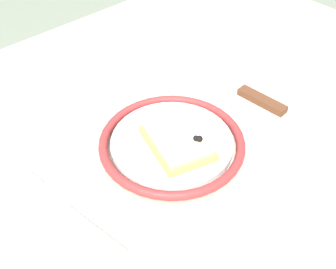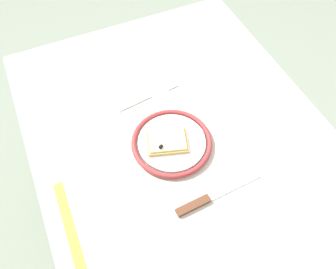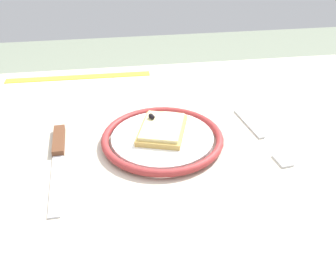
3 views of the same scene
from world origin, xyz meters
name	(u,v)px [view 3 (image 3 of 3)]	position (x,y,z in m)	size (l,w,h in m)	color
dining_table	(150,193)	(0.00, 0.00, 0.69)	(1.13, 0.81, 0.77)	#BCB29E
plate	(162,139)	(-0.03, -0.04, 0.78)	(0.22, 0.22, 0.02)	white
pizza_slice_near	(162,129)	(-0.03, -0.05, 0.79)	(0.11, 0.13, 0.03)	tan
knife	(58,151)	(0.16, -0.03, 0.78)	(0.03, 0.24, 0.01)	silver
fork	(260,136)	(-0.21, -0.03, 0.77)	(0.04, 0.20, 0.00)	silver
measuring_tape	(79,77)	(0.13, -0.35, 0.77)	(0.35, 0.02, 0.00)	yellow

